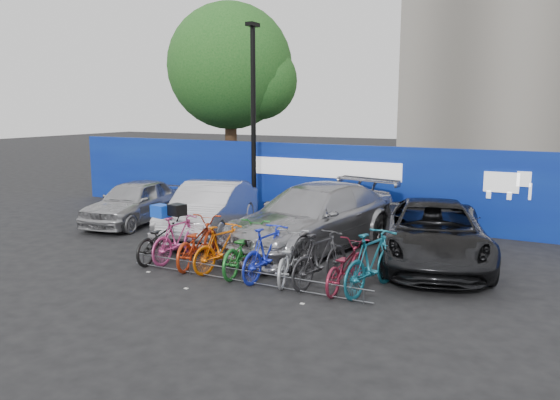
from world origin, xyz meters
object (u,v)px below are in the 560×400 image
Objects in this scene: bike_5 at (267,252)px; bike_3 at (222,247)px; bike_9 at (372,262)px; car_2 at (313,217)px; lamppost at (253,116)px; car_3 at (433,233)px; bike_6 at (289,257)px; tree at (235,70)px; bike_7 at (320,258)px; bike_4 at (245,248)px; car_0 at (135,202)px; car_1 at (210,209)px; bike_8 at (345,266)px; bike_0 at (162,238)px; bike_2 at (197,242)px; bike_1 at (178,238)px; bike_rack at (242,276)px.

bike_3 is at bearing 1.49° from bike_5.
car_2 is at bearing -35.86° from bike_9.
lamppost reaches higher than car_3.
tree is at bearing -66.67° from bike_6.
car_3 is at bearing -109.36° from bike_7.
car_3 is 2.49× the size of bike_4.
car_0 is 6.91m from bike_5.
bike_8 is at bearing -42.17° from car_1.
car_3 is 3.13m from bike_7.
car_1 reaches higher than bike_9.
tree is at bearing -61.75° from bike_4.
bike_7 is at bearing -171.20° from bike_5.
car_2 is 2.67m from bike_6.
bike_9 reaches higher than bike_0.
bike_6 is (6.72, -2.82, -0.19)m from car_0.
car_0 reaches higher than bike_8.
car_2 is at bearing -52.37° from bike_8.
tree is 4.24× the size of bike_7.
car_3 reaches higher than bike_3.
car_2 is (3.35, -2.79, -2.47)m from lamppost.
bike_3 is (1.73, -0.06, 0.01)m from bike_0.
bike_8 is at bearing 169.06° from bike_2.
bike_1 is at bearing -6.39° from bike_4.
car_3 is (6.10, 0.12, -0.04)m from car_1.
bike_3 reaches higher than bike_6.
bike_8 is at bearing 17.59° from bike_rack.
bike_3 is (-0.84, 0.57, 0.35)m from bike_rack.
bike_2 is (0.99, 0.03, 0.02)m from bike_0.
bike_5 reaches higher than bike_7.
bike_rack is 3.13× the size of bike_8.
car_3 reaches higher than bike_7.
car_3 is at bearing -152.45° from bike_1.
car_2 reaches higher than bike_7.
car_0 is at bearing -17.43° from bike_3.
bike_6 is at bearing 179.66° from bike_1.
tree reaches higher than bike_2.
bike_6 reaches higher than bike_rack.
lamppost is 3.41× the size of bike_8.
bike_9 is (2.83, 0.04, 0.08)m from bike_4.
bike_1 is (1.02, -5.27, -2.73)m from lamppost.
bike_9 reaches higher than bike_3.
bike_rack is at bearing 163.12° from bike_1.
bike_5 is 1.69m from bike_8.
tree is 8.48m from car_0.
car_3 is 5.88m from bike_1.
bike_4 is at bearing -9.23° from bike_5.
lamppost is at bearing 118.07° from bike_rack.
bike_0 reaches higher than bike_6.
car_3 is at bearing -8.72° from car_0.
car_2 is 2.95× the size of bike_5.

